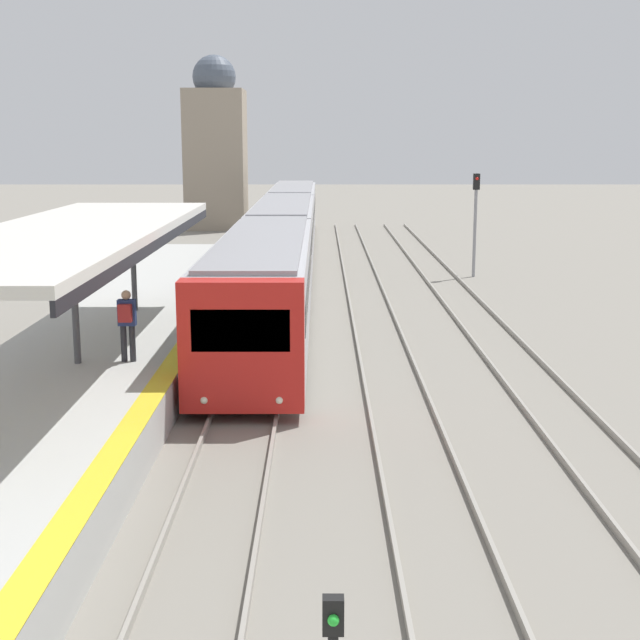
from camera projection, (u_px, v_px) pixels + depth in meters
name	position (u px, v px, depth m)	size (l,w,h in m)	color
platform_canopy	(69.00, 234.00, 19.81)	(4.00, 16.13, 3.11)	beige
person_on_platform	(123.00, 320.00, 20.34)	(0.40, 0.40, 1.66)	#2D2D33
train_near	(280.00, 234.00, 40.58)	(2.68, 44.76, 3.22)	red
signal_mast_far	(472.00, 212.00, 39.18)	(0.28, 0.29, 4.55)	gray
distant_domed_building	(212.00, 148.00, 60.39)	(4.00, 4.00, 11.57)	gray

